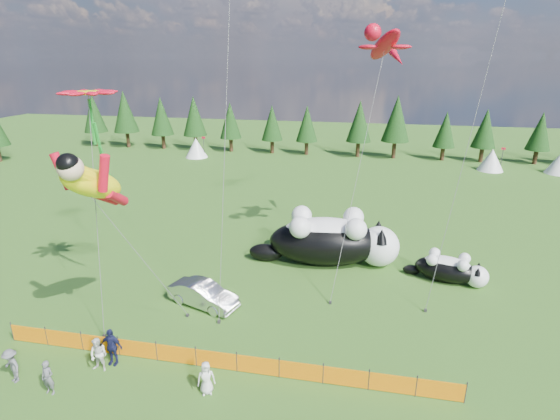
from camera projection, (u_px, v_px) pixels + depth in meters
The scene contains 15 objects.
ground at pixel (235, 331), 23.31m from camera, with size 160.00×160.00×0.00m, color #12380A.
safety_fence at pixel (216, 360), 20.36m from camera, with size 22.06×0.06×1.10m.
tree_line at pixel (324, 128), 63.59m from camera, with size 90.00×4.00×8.00m, color black, non-canonical shape.
festival_tents at pixel (403, 156), 57.79m from camera, with size 50.00×3.20×2.80m, color white, non-canonical shape.
cat_large at pixel (332, 239), 30.48m from camera, with size 10.57×4.53×3.82m.
cat_small at pixel (450, 269), 28.23m from camera, with size 5.23×2.80×1.92m.
car at pixel (203, 294), 25.55m from camera, with size 1.51×4.33×1.43m, color silver.
spectator_a at pixel (48, 378), 18.78m from camera, with size 0.59×0.39×1.63m, color #595A5E.
spectator_b at pixel (99, 355), 20.15m from camera, with size 0.83×0.49×1.71m, color silver.
spectator_c at pixel (111, 347), 20.58m from camera, with size 1.11×0.57×1.90m, color #16193D.
spectator_d at pixel (12, 366), 19.46m from camera, with size 1.08×0.56×1.67m, color #595A5E.
spectator_e at pixel (206, 378), 18.81m from camera, with size 0.77×0.50×1.57m, color silver.
superhero_kite at pixel (92, 183), 19.93m from camera, with size 5.19×5.13×10.77m.
gecko_kite at pixel (385, 45), 27.67m from camera, with size 5.07×11.31×16.74m.
flower_kite at pixel (88, 96), 21.86m from camera, with size 3.18×4.73×12.45m.
Camera 1 is at (6.24, -18.96, 13.88)m, focal length 28.00 mm.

